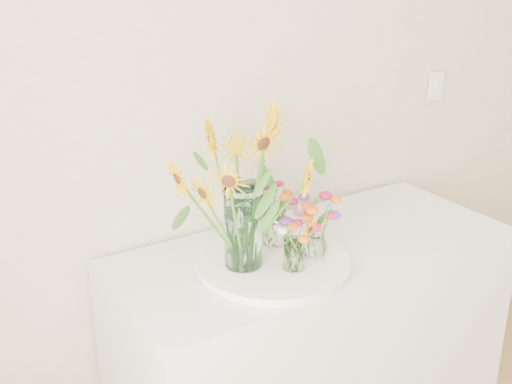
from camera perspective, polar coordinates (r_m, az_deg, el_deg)
counter at (r=2.44m, az=4.93°, el=-14.26°), size 1.40×0.60×0.90m
tray at (r=2.05m, az=1.51°, el=-6.48°), size 0.47×0.47×0.02m
mason_jar at (r=1.95m, az=-1.14°, el=-3.06°), size 0.16×0.16×0.27m
sunflower_bouquet at (r=1.91m, az=-1.17°, el=0.32°), size 0.95×0.95×0.52m
small_vase_a at (r=1.97m, az=3.37°, el=-5.59°), size 0.08×0.08×0.10m
wildflower_posy_a at (r=1.95m, az=3.40°, el=-4.41°), size 0.19×0.19×0.19m
small_vase_b at (r=2.06m, az=5.29°, el=-4.22°), size 0.10×0.10×0.12m
wildflower_posy_b at (r=2.04m, az=5.33°, el=-3.08°), size 0.22×0.22×0.21m
small_vase_c at (r=2.13m, az=1.61°, el=-3.05°), size 0.08×0.08×0.13m
wildflower_posy_c at (r=2.11m, az=1.62°, el=-1.94°), size 0.20×0.20×0.22m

